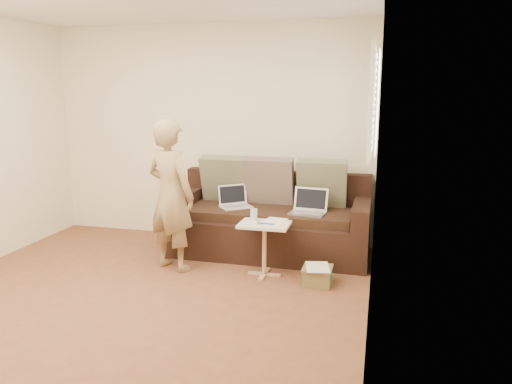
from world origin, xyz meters
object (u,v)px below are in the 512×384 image
at_px(laptop_white, 236,207).
at_px(striped_box, 317,275).
at_px(laptop_silver, 307,214).
at_px(drinking_glass, 254,215).
at_px(sofa, 270,217).
at_px(side_table, 264,249).
at_px(person, 171,195).

relative_size(laptop_white, striped_box, 1.22).
height_order(laptop_silver, laptop_white, same).
bearing_deg(drinking_glass, laptop_white, 122.14).
bearing_deg(drinking_glass, striped_box, -14.47).
bearing_deg(laptop_white, sofa, -30.40).
distance_m(laptop_silver, side_table, 0.69).
bearing_deg(laptop_white, person, -163.44).
bearing_deg(laptop_white, striped_box, -73.69).
distance_m(sofa, laptop_silver, 0.48).
bearing_deg(person, drinking_glass, -152.91).
xyz_separation_m(side_table, striped_box, (0.55, -0.11, -0.18)).
relative_size(person, drinking_glass, 12.90).
bearing_deg(sofa, side_table, -81.65).
distance_m(sofa, drinking_glass, 0.64).
height_order(sofa, striped_box, sofa).
bearing_deg(striped_box, drinking_glass, 165.53).
bearing_deg(side_table, sofa, 98.35).
distance_m(person, striped_box, 1.66).
height_order(side_table, striped_box, side_table).
bearing_deg(side_table, laptop_white, 127.12).
bearing_deg(laptop_silver, laptop_white, 179.72).
bearing_deg(side_table, striped_box, -10.94).
xyz_separation_m(sofa, laptop_white, (-0.38, -0.05, 0.10)).
bearing_deg(sofa, person, -140.01).
bearing_deg(sofa, striped_box, -50.78).
bearing_deg(drinking_glass, laptop_silver, 45.13).
relative_size(laptop_silver, striped_box, 1.34).
height_order(sofa, laptop_white, sofa).
height_order(laptop_silver, side_table, laptop_silver).
distance_m(person, side_table, 1.09).
relative_size(laptop_silver, side_table, 0.69).
height_order(laptop_white, striped_box, laptop_white).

